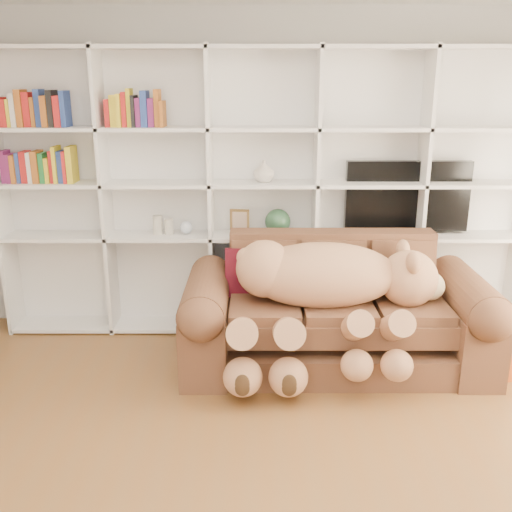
{
  "coord_description": "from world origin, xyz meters",
  "views": [
    {
      "loc": [
        -0.06,
        -2.41,
        2.13
      ],
      "look_at": [
        -0.06,
        1.63,
        0.88
      ],
      "focal_mm": 40.0,
      "sensor_mm": 36.0,
      "label": 1
    }
  ],
  "objects_px": {
    "sofa": "(335,318)",
    "tv": "(407,198)",
    "teddy_bear": "(325,291)",
    "gift_box": "(503,362)"
  },
  "relations": [
    {
      "from": "sofa",
      "to": "tv",
      "type": "xyz_separation_m",
      "value": [
        0.67,
        0.7,
        0.8
      ]
    },
    {
      "from": "teddy_bear",
      "to": "tv",
      "type": "distance_m",
      "value": 1.29
    },
    {
      "from": "tv",
      "to": "teddy_bear",
      "type": "bearing_deg",
      "value": -131.17
    },
    {
      "from": "sofa",
      "to": "teddy_bear",
      "type": "bearing_deg",
      "value": -119.61
    },
    {
      "from": "teddy_bear",
      "to": "tv",
      "type": "height_order",
      "value": "tv"
    },
    {
      "from": "sofa",
      "to": "teddy_bear",
      "type": "xyz_separation_m",
      "value": [
        -0.11,
        -0.19,
        0.3
      ]
    },
    {
      "from": "gift_box",
      "to": "tv",
      "type": "distance_m",
      "value": 1.52
    },
    {
      "from": "sofa",
      "to": "teddy_bear",
      "type": "height_order",
      "value": "teddy_bear"
    },
    {
      "from": "sofa",
      "to": "gift_box",
      "type": "relative_size",
      "value": 8.85
    },
    {
      "from": "teddy_bear",
      "to": "sofa",
      "type": "bearing_deg",
      "value": 62.48
    }
  ]
}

